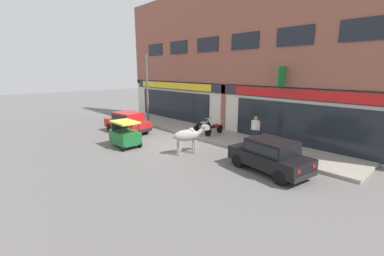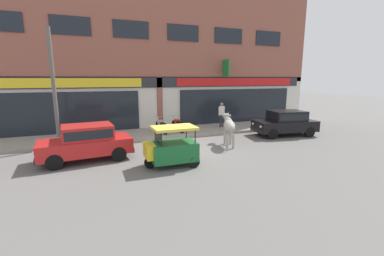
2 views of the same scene
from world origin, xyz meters
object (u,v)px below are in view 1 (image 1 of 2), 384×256
at_px(cow, 188,135).
at_px(utility_pole, 147,89).
at_px(motorcycle_0, 202,126).
at_px(motorcycle_1, 214,129).
at_px(car_0, 270,154).
at_px(auto_rickshaw, 125,136).
at_px(pedestrian, 255,127).
at_px(car_1, 128,121).

height_order(cow, utility_pole, utility_pole).
distance_m(motorcycle_0, motorcycle_1, 1.05).
distance_m(car_0, auto_rickshaw, 8.20).
distance_m(motorcycle_0, utility_pole, 5.86).
bearing_deg(utility_pole, car_0, -8.19).
distance_m(cow, pedestrian, 4.12).
height_order(cow, car_1, cow).
relative_size(car_1, utility_pole, 0.69).
bearing_deg(auto_rickshaw, cow, 27.43).
xyz_separation_m(auto_rickshaw, utility_pole, (-4.32, 4.46, 2.21)).
height_order(car_1, motorcycle_0, car_1).
bearing_deg(utility_pole, cow, -18.75).
bearing_deg(car_0, auto_rickshaw, -160.58).
relative_size(cow, motorcycle_1, 1.13).
bearing_deg(car_0, pedestrian, 132.79).
bearing_deg(utility_pole, motorcycle_1, 8.86).
xyz_separation_m(motorcycle_1, pedestrian, (3.04, 0.17, 0.60)).
bearing_deg(motorcycle_0, car_0, -21.44).
relative_size(motorcycle_1, utility_pole, 0.33).
distance_m(auto_rickshaw, utility_pole, 6.60).
bearing_deg(motorcycle_1, motorcycle_0, -176.20).
xyz_separation_m(car_0, car_1, (-10.75, -0.85, 0.00)).
xyz_separation_m(car_1, motorcycle_1, (5.04, 3.57, -0.26)).
bearing_deg(motorcycle_0, cow, -54.86).
height_order(cow, car_0, cow).
distance_m(auto_rickshaw, pedestrian, 7.58).
xyz_separation_m(car_1, utility_pole, (-1.31, 2.58, 2.06)).
xyz_separation_m(cow, pedestrian, (1.57, 3.80, 0.14)).
bearing_deg(car_0, car_1, -175.50).
height_order(motorcycle_0, utility_pole, utility_pole).
bearing_deg(car_1, auto_rickshaw, -31.96).
distance_m(motorcycle_0, pedestrian, 4.14).
height_order(auto_rickshaw, motorcycle_1, auto_rickshaw).
relative_size(auto_rickshaw, motorcycle_1, 1.10).
bearing_deg(cow, motorcycle_0, 125.14).
relative_size(motorcycle_0, pedestrian, 1.13).
relative_size(car_0, motorcycle_1, 2.08).
height_order(car_0, car_1, same).
relative_size(cow, motorcycle_0, 1.13).
xyz_separation_m(car_0, motorcycle_0, (-6.76, 2.65, -0.26)).
bearing_deg(pedestrian, auto_rickshaw, -132.02).
distance_m(car_0, car_1, 10.78).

